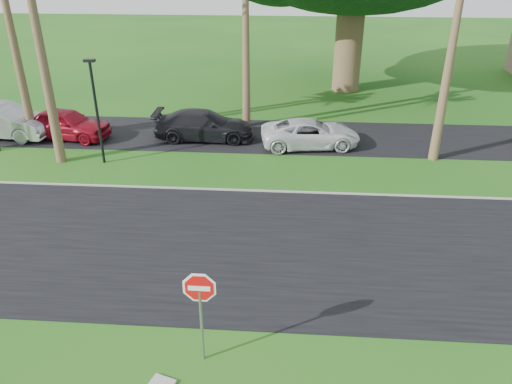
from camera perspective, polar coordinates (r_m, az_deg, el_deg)
The scene contains 11 objects.
ground at distance 15.00m, azimuth -5.97°, elevation -10.15°, with size 120.00×120.00×0.00m, color #195214.
road at distance 16.61m, azimuth -4.83°, elevation -6.02°, with size 120.00×8.00×0.02m, color black.
parking_strip at distance 26.00m, azimuth -1.38°, elevation 6.51°, with size 120.00×5.00×0.02m, color black.
curb at distance 20.09m, azimuth -3.12°, elevation 0.24°, with size 120.00×0.12×0.06m, color gray.
stop_sign_near at distance 11.51m, azimuth -6.41°, elevation -12.10°, with size 1.05×0.07×2.62m.
streetlight_right at distance 22.85m, azimuth -17.82°, elevation 9.37°, with size 0.45×0.25×4.64m.
car_silver at distance 28.53m, azimuth -26.99°, elevation 7.21°, with size 1.79×5.14×1.69m, color #A2A5A9.
car_red at distance 27.09m, azimuth -20.89°, elevation 7.27°, with size 1.79×4.45×1.52m, color maroon.
car_dark at distance 25.38m, azimuth -5.95°, elevation 7.57°, with size 2.03×5.00×1.45m, color black.
car_minivan at distance 24.44m, azimuth 6.24°, elevation 6.64°, with size 2.19×4.76×1.32m, color silver.
utility_slab at distance 12.25m, azimuth -10.65°, elevation -20.66°, with size 0.55×0.35×0.06m, color #A1A099.
Camera 1 is at (2.40, -11.80, 8.94)m, focal length 35.00 mm.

